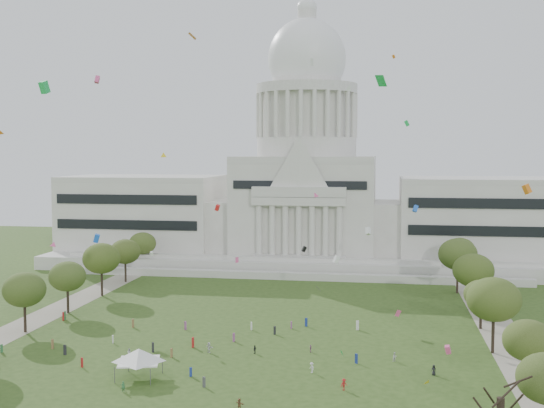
{
  "coord_description": "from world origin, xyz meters",
  "views": [
    {
      "loc": [
        24.73,
        -105.7,
        35.33
      ],
      "look_at": [
        0.0,
        45.0,
        24.0
      ],
      "focal_mm": 45.0,
      "sensor_mm": 36.0,
      "label": 1
    }
  ],
  "objects": [
    {
      "name": "person_10",
      "position": [
        12.27,
        12.79,
        0.67
      ],
      "size": [
        0.53,
        0.83,
        1.33
      ],
      "primitive_type": "imported",
      "rotation": [
        0.0,
        0.0,
        1.71
      ],
      "color": "#994C8C",
      "rests_on": "ground"
    },
    {
      "name": "ground",
      "position": [
        0.0,
        0.0,
        0.0
      ],
      "size": [
        400.0,
        400.0,
        0.0
      ],
      "primitive_type": "plane",
      "color": "#2F4918",
      "rests_on": "ground"
    },
    {
      "name": "person_9",
      "position": [
        19.24,
        -5.86,
        0.89
      ],
      "size": [
        1.28,
        1.18,
        1.79
      ],
      "primitive_type": "imported",
      "rotation": [
        0.0,
        0.0,
        0.66
      ],
      "color": "#B21E1E",
      "rests_on": "ground"
    },
    {
      "name": "person_5",
      "position": [
        -5.54,
        9.64,
        0.93
      ],
      "size": [
        1.82,
        1.51,
        1.86
      ],
      "primitive_type": "imported",
      "rotation": [
        0.0,
        0.0,
        2.57
      ],
      "color": "silver",
      "rests_on": "ground"
    },
    {
      "name": "kite_swarm",
      "position": [
        -1.22,
        10.27,
        28.28
      ],
      "size": [
        93.51,
        93.57,
        62.75
      ],
      "color": "orange",
      "rests_on": "ground"
    },
    {
      "name": "row_tree_l_4",
      "position": [
        -44.08,
        52.42,
        9.39
      ],
      "size": [
        9.29,
        9.29,
        13.21
      ],
      "color": "black",
      "rests_on": "ground"
    },
    {
      "name": "row_tree_r_2",
      "position": [
        44.17,
        17.44,
        9.66
      ],
      "size": [
        9.55,
        9.55,
        13.58
      ],
      "color": "black",
      "rests_on": "ground"
    },
    {
      "name": "row_tree_l_2",
      "position": [
        -45.04,
        17.3,
        8.51
      ],
      "size": [
        8.42,
        8.42,
        11.97
      ],
      "color": "black",
      "rests_on": "ground"
    },
    {
      "name": "capitol",
      "position": [
        0.0,
        113.59,
        22.3
      ],
      "size": [
        160.0,
        64.5,
        91.3
      ],
      "color": "beige",
      "rests_on": "ground"
    },
    {
      "name": "row_tree_r_4",
      "position": [
        44.76,
        50.04,
        9.29
      ],
      "size": [
        9.19,
        9.19,
        13.06
      ],
      "color": "black",
      "rests_on": "ground"
    },
    {
      "name": "person_2",
      "position": [
        26.98,
        9.71,
        0.8
      ],
      "size": [
        0.91,
        0.87,
        1.61
      ],
      "primitive_type": "imported",
      "rotation": [
        0.0,
        0.0,
        0.7
      ],
      "color": "silver",
      "rests_on": "ground"
    },
    {
      "name": "path_left",
      "position": [
        -48.0,
        30.0,
        0.02
      ],
      "size": [
        8.0,
        160.0,
        0.04
      ],
      "primitive_type": "cube",
      "color": "gray",
      "rests_on": "ground"
    },
    {
      "name": "person_8",
      "position": [
        -18.74,
        5.12,
        0.73
      ],
      "size": [
        0.71,
        0.45,
        1.45
      ],
      "primitive_type": "imported",
      "rotation": [
        0.0,
        0.0,
        3.13
      ],
      "color": "silver",
      "rests_on": "ground"
    },
    {
      "name": "distant_crowd",
      "position": [
        -14.16,
        15.09,
        0.85
      ],
      "size": [
        63.0,
        39.15,
        1.89
      ],
      "color": "#33723F",
      "rests_on": "ground"
    },
    {
      "name": "row_tree_l_6",
      "position": [
        -46.87,
        89.14,
        8.27
      ],
      "size": [
        8.19,
        8.19,
        11.64
      ],
      "color": "black",
      "rests_on": "ground"
    },
    {
      "name": "row_tree_r_6",
      "position": [
        45.96,
        88.13,
        8.51
      ],
      "size": [
        8.42,
        8.42,
        11.97
      ],
      "color": "black",
      "rests_on": "ground"
    },
    {
      "name": "row_tree_l_3",
      "position": [
        -44.09,
        33.92,
        8.21
      ],
      "size": [
        8.12,
        8.12,
        11.55
      ],
      "color": "black",
      "rests_on": "ground"
    },
    {
      "name": "row_tree_l_5",
      "position": [
        -45.22,
        71.01,
        8.42
      ],
      "size": [
        8.33,
        8.33,
        11.85
      ],
      "color": "black",
      "rests_on": "ground"
    },
    {
      "name": "person_3",
      "position": [
        13.64,
        1.46,
        0.86
      ],
      "size": [
        1.12,
        1.23,
        1.72
      ],
      "primitive_type": "imported",
      "rotation": [
        0.0,
        0.0,
        5.34
      ],
      "color": "silver",
      "rests_on": "ground"
    },
    {
      "name": "row_tree_r_1",
      "position": [
        46.22,
        -1.75,
        7.66
      ],
      "size": [
        7.58,
        7.58,
        10.78
      ],
      "color": "black",
      "rests_on": "ground"
    },
    {
      "name": "row_tree_r_3",
      "position": [
        44.4,
        34.48,
        7.08
      ],
      "size": [
        7.01,
        7.01,
        9.98
      ],
      "color": "black",
      "rests_on": "ground"
    },
    {
      "name": "big_bare_tree",
      "position": [
        38.0,
        -28.0,
        8.67
      ],
      "size": [
        6.0,
        5.0,
        12.8
      ],
      "color": "black",
      "rests_on": "ground"
    },
    {
      "name": "person_4",
      "position": [
        2.6,
        10.37,
        0.76
      ],
      "size": [
        0.74,
        0.99,
        1.51
      ],
      "primitive_type": "imported",
      "rotation": [
        0.0,
        0.0,
        4.39
      ],
      "color": "#26262B",
      "rests_on": "ground"
    },
    {
      "name": "row_tree_r_5",
      "position": [
        43.49,
        70.19,
        9.93
      ],
      "size": [
        9.82,
        9.82,
        13.96
      ],
      "color": "black",
      "rests_on": "ground"
    },
    {
      "name": "path_right",
      "position": [
        48.0,
        30.0,
        0.02
      ],
      "size": [
        8.0,
        160.0,
        0.04
      ],
      "primitive_type": "cube",
      "color": "gray",
      "rests_on": "ground"
    },
    {
      "name": "person_7",
      "position": [
        -13.12,
        -11.78,
        0.79
      ],
      "size": [
        0.69,
        0.59,
        1.59
      ],
      "primitive_type": "imported",
      "rotation": [
        0.0,
        0.0,
        3.48
      ],
      "color": "#33723F",
      "rests_on": "ground"
    },
    {
      "name": "person_0",
      "position": [
        33.0,
        3.5,
        0.84
      ],
      "size": [
        0.95,
        0.79,
        1.67
      ],
      "primitive_type": "imported",
      "rotation": [
        0.0,
        0.0,
        5.92
      ],
      "color": "#26262B",
      "rests_on": "ground"
    },
    {
      "name": "event_tent",
      "position": [
        -12.96,
        -5.49,
        3.74
      ],
      "size": [
        10.53,
        10.53,
        4.83
      ],
      "color": "#4C4C4C",
      "rests_on": "ground"
    },
    {
      "name": "person_11",
      "position": [
        5.44,
        -16.01,
        0.83
      ],
      "size": [
        1.62,
        1.32,
        1.65
      ],
      "primitive_type": "imported",
      "rotation": [
        0.0,
        0.0,
        2.58
      ],
      "color": "olive",
      "rests_on": "ground"
    }
  ]
}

